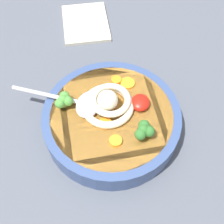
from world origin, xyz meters
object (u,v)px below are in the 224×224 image
at_px(soup_bowl, 112,119).
at_px(folded_napkin, 86,23).
at_px(soup_spoon, 81,103).
at_px(noodle_pile, 108,103).

distance_m(soup_bowl, folded_napkin, 0.30).
bearing_deg(soup_bowl, folded_napkin, 24.11).
bearing_deg(soup_spoon, folded_napkin, -73.10).
height_order(soup_spoon, folded_napkin, soup_spoon).
distance_m(soup_spoon, folded_napkin, 0.28).
bearing_deg(folded_napkin, soup_spoon, -166.68).
bearing_deg(soup_bowl, soup_spoon, 86.41).
relative_size(noodle_pile, soup_spoon, 0.61).
bearing_deg(soup_spoon, noodle_pile, -169.59).
height_order(noodle_pile, soup_spoon, noodle_pile).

